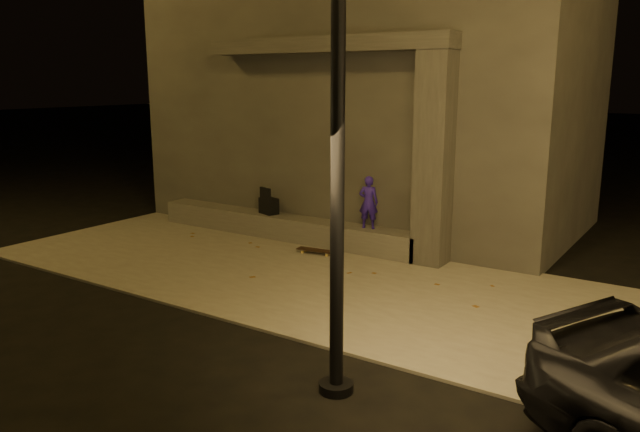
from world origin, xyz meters
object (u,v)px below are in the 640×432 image
Objects in this scene: column at (434,160)px; skateboard at (316,250)px; backpack at (269,205)px; skateboarder at (368,202)px.

column is 2.69m from skateboard.
column is at bearing 19.26° from backpack.
backpack is 1.81m from skateboard.
backpack is at bearing 180.00° from column.
backpack is at bearing 150.74° from skateboard.
backpack is (-2.31, 0.00, -0.30)m from skateboarder.
column is 3.74m from backpack.
skateboarder is at bearing 180.00° from column.
skateboarder is 1.77× the size of backpack.
column is 4.74× the size of skateboard.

